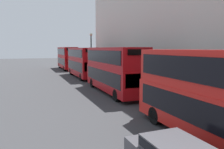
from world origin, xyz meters
The scene contains 4 objects.
bus_second_in_queue centered at (1.60, 18.35, 2.41)m, with size 2.59×10.09×4.37m.
bus_third_in_queue centered at (1.60, 30.79, 2.41)m, with size 2.59×10.55×4.37m.
bus_trailing centered at (1.60, 44.23, 2.49)m, with size 2.59×10.13×4.53m.
street_lamp centered at (3.46, 32.67, 4.12)m, with size 0.44×0.44×6.70m.
Camera 1 is at (-6.17, -1.09, 4.27)m, focal length 35.00 mm.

